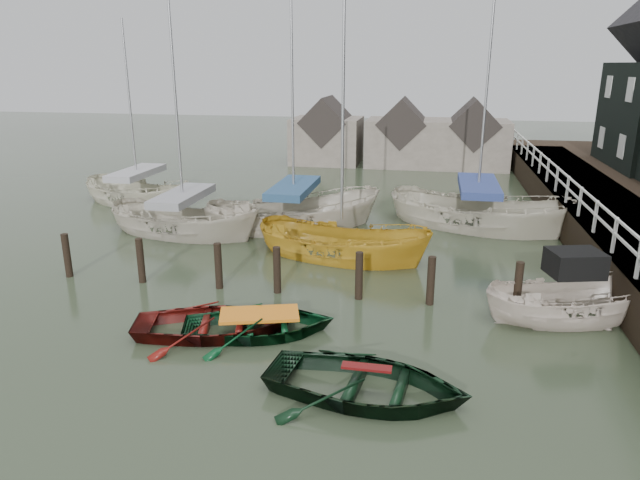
% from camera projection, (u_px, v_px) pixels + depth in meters
% --- Properties ---
extents(ground, '(120.00, 120.00, 0.00)m').
position_uv_depth(ground, '(293.00, 343.00, 13.72)').
color(ground, '#283320').
rests_on(ground, ground).
extents(pier, '(3.04, 32.00, 2.70)m').
position_uv_depth(pier, '(605.00, 225.00, 21.13)').
color(pier, black).
rests_on(pier, ground).
extents(mooring_pilings, '(13.72, 0.22, 1.80)m').
position_uv_depth(mooring_pilings, '(280.00, 277.00, 16.59)').
color(mooring_pilings, black).
rests_on(mooring_pilings, ground).
extents(far_sheds, '(14.00, 4.08, 4.39)m').
position_uv_depth(far_sheds, '(399.00, 137.00, 37.38)').
color(far_sheds, '#665B51').
rests_on(far_sheds, ground).
extents(rowboat_red, '(4.51, 3.71, 0.81)m').
position_uv_depth(rowboat_red, '(215.00, 333.00, 14.21)').
color(rowboat_red, '#58100C').
rests_on(rowboat_red, ground).
extents(rowboat_green, '(4.34, 3.63, 0.77)m').
position_uv_depth(rowboat_green, '(260.00, 333.00, 14.21)').
color(rowboat_green, black).
rests_on(rowboat_green, ground).
extents(rowboat_dkgreen, '(4.45, 3.41, 0.86)m').
position_uv_depth(rowboat_dkgreen, '(366.00, 396.00, 11.52)').
color(rowboat_dkgreen, black).
rests_on(rowboat_dkgreen, ground).
extents(motorboat, '(4.89, 2.87, 2.74)m').
position_uv_depth(motorboat, '(569.00, 317.00, 14.90)').
color(motorboat, beige).
rests_on(motorboat, ground).
extents(sailboat_a, '(6.96, 3.67, 11.40)m').
position_uv_depth(sailboat_a, '(185.00, 232.00, 22.53)').
color(sailboat_a, '#BEB5A2').
rests_on(sailboat_a, ground).
extents(sailboat_b, '(7.71, 5.38, 11.00)m').
position_uv_depth(sailboat_b, '(294.00, 226.00, 23.40)').
color(sailboat_b, beige).
rests_on(sailboat_b, ground).
extents(sailboat_c, '(6.76, 3.87, 10.22)m').
position_uv_depth(sailboat_c, '(341.00, 256.00, 19.86)').
color(sailboat_c, gold).
rests_on(sailboat_c, ground).
extents(sailboat_d, '(8.09, 5.37, 13.15)m').
position_uv_depth(sailboat_d, '(475.00, 226.00, 23.43)').
color(sailboat_d, beige).
rests_on(sailboat_d, ground).
extents(sailboat_e, '(7.05, 4.78, 9.63)m').
position_uv_depth(sailboat_e, '(139.00, 203.00, 27.28)').
color(sailboat_e, beige).
rests_on(sailboat_e, ground).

